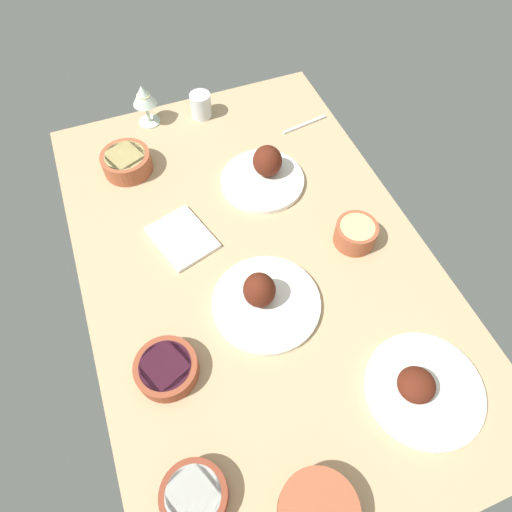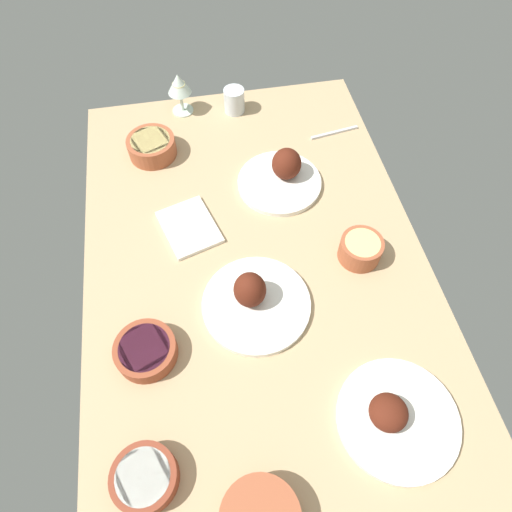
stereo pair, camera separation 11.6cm
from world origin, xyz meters
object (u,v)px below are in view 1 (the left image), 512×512
at_px(plate_near_viewer, 264,299).
at_px(bowl_pasta, 127,162).
at_px(bowl_potatoes, 356,233).
at_px(water_tumbler, 201,105).
at_px(plate_center_main, 265,172).
at_px(bowl_sauce, 318,512).
at_px(plate_far_side, 422,388).
at_px(wine_glass, 144,97).
at_px(fork_loose, 305,125).
at_px(bowl_onions, 166,368).
at_px(folded_napkin, 182,238).
at_px(bowl_cream, 194,496).

bearing_deg(plate_near_viewer, bowl_pasta, 20.58).
distance_m(bowl_potatoes, water_tumbler, 0.68).
relative_size(plate_center_main, bowl_sauce, 1.61).
xyz_separation_m(plate_far_side, wine_glass, (1.09, 0.35, 0.08)).
relative_size(plate_far_side, wine_glass, 1.88).
distance_m(bowl_sauce, fork_loose, 1.11).
bearing_deg(fork_loose, bowl_potatoes, 73.02).
relative_size(bowl_pasta, bowl_onions, 1.03).
bearing_deg(water_tumbler, folded_napkin, 156.59).
bearing_deg(plate_near_viewer, bowl_onions, 107.16).
xyz_separation_m(bowl_potatoes, wine_glass, (0.67, 0.40, 0.06)).
bearing_deg(plate_near_viewer, plate_far_side, -143.04).
distance_m(bowl_sauce, folded_napkin, 0.73).
relative_size(plate_near_viewer, fork_loose, 1.65).
relative_size(bowl_onions, bowl_sauce, 0.93).
distance_m(bowl_cream, fork_loose, 1.12).
bearing_deg(plate_center_main, bowl_pasta, 63.23).
xyz_separation_m(bowl_onions, bowl_cream, (-0.26, 0.02, 0.00)).
relative_size(bowl_pasta, bowl_sauce, 0.95).
bearing_deg(bowl_pasta, bowl_onions, 175.38).
height_order(plate_far_side, water_tumbler, water_tumbler).
xyz_separation_m(bowl_pasta, wine_glass, (0.19, -0.11, 0.07)).
bearing_deg(bowl_cream, fork_loose, -35.67).
relative_size(plate_center_main, folded_napkin, 1.41).
relative_size(plate_center_main, fork_loose, 1.51).
relative_size(wine_glass, folded_napkin, 0.79).
xyz_separation_m(bowl_sauce, folded_napkin, (0.72, 0.06, -0.03)).
bearing_deg(bowl_onions, plate_center_main, -42.10).
distance_m(bowl_onions, wine_glass, 0.86).
bearing_deg(water_tumbler, plate_center_main, -165.60).
xyz_separation_m(bowl_cream, wine_glass, (1.11, -0.18, 0.07)).
bearing_deg(plate_center_main, fork_loose, -50.77).
height_order(plate_center_main, folded_napkin, plate_center_main).
bearing_deg(bowl_sauce, wine_glass, 1.52).
bearing_deg(plate_far_side, bowl_sauce, 112.46).
distance_m(bowl_cream, bowl_sauce, 0.24).
xyz_separation_m(plate_near_viewer, bowl_sauce, (-0.46, 0.07, 0.01)).
height_order(plate_far_side, bowl_pasta, plate_far_side).
bearing_deg(plate_center_main, plate_near_viewer, 158.06).
height_order(bowl_onions, bowl_potatoes, bowl_potatoes).
relative_size(plate_far_side, plate_near_viewer, 0.98).
xyz_separation_m(plate_far_side, plate_near_viewer, (0.33, 0.25, 0.01)).
height_order(folded_napkin, fork_loose, folded_napkin).
distance_m(plate_far_side, bowl_potatoes, 0.42).
relative_size(plate_far_side, fork_loose, 1.61).
height_order(plate_far_side, plate_near_viewer, plate_near_viewer).
relative_size(bowl_onions, fork_loose, 0.87).
distance_m(wine_glass, water_tumbler, 0.18).
relative_size(bowl_onions, folded_napkin, 0.81).
distance_m(plate_near_viewer, folded_napkin, 0.30).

